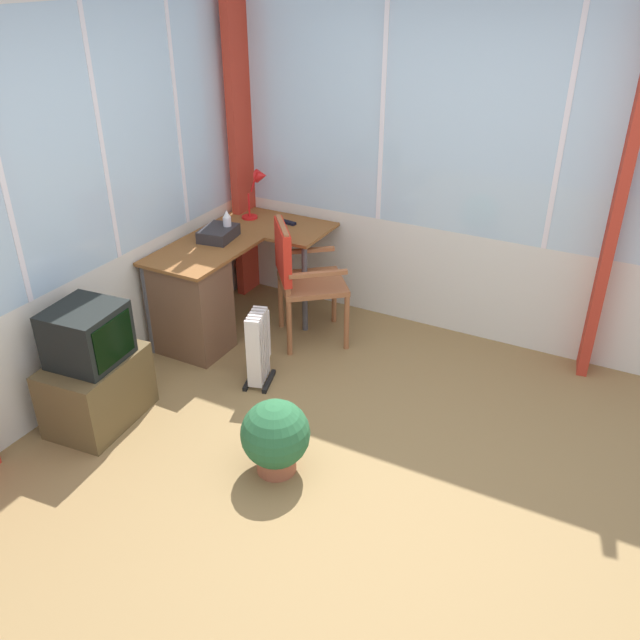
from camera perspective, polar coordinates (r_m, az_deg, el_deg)
The scene contains 14 objects.
ground at distance 4.06m, azimuth 1.94°, elevation -13.06°, with size 4.82×4.86×0.06m, color olive.
north_window_panel at distance 4.46m, azimuth -21.29°, elevation 9.10°, with size 3.82×0.07×2.63m.
east_window_panel at distance 5.03m, azimuth 12.24°, elevation 12.49°, with size 0.07×3.86×2.63m.
curtain_corner at distance 5.69m, azimuth -6.62°, elevation 14.32°, with size 0.31×0.07×2.53m, color #B93322.
curtain_east_far at distance 4.81m, azimuth 24.17°, elevation 9.26°, with size 0.31×0.07×2.53m, color #B93322.
desk at distance 5.09m, azimuth -10.38°, elevation 1.95°, with size 1.41×0.94×0.75m.
desk_lamp at distance 5.57m, azimuth -5.29°, elevation 11.40°, with size 0.22×0.19×0.40m.
tv_remote at distance 5.47m, azimuth -2.79°, elevation 8.35°, with size 0.04×0.15×0.02m, color black.
spray_bottle at distance 5.22m, azimuth -7.94°, elevation 8.13°, with size 0.06×0.06×0.22m.
paper_tray at distance 5.21m, azimuth -8.69°, elevation 7.34°, with size 0.30×0.23×0.09m, color #2C282A.
wooden_armchair at distance 5.00m, azimuth -2.09°, elevation 4.47°, with size 0.68×0.68×0.97m.
tv_on_stand at distance 4.45m, azimuth -18.76°, elevation -4.24°, with size 0.68×0.50×0.82m.
space_heater at distance 4.66m, azimuth -5.25°, elevation -2.25°, with size 0.33×0.24×0.55m.
potted_plant at distance 3.89m, azimuth -3.84°, elevation -9.89°, with size 0.40×0.40×0.47m.
Camera 1 is at (-2.73, -1.29, 2.68)m, focal length 37.39 mm.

